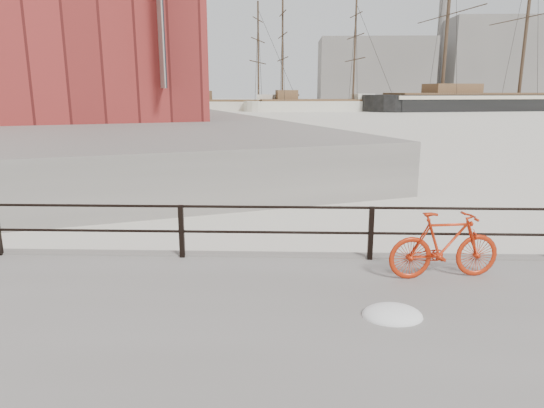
% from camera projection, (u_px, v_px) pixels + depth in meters
% --- Properties ---
extents(far_quay, '(78.44, 148.07, 1.80)m').
position_uv_depth(far_quay, '(78.00, 106.00, 80.27)').
color(far_quay, gray).
rests_on(far_quay, ground).
extents(bicycle, '(1.90, 0.56, 1.13)m').
position_uv_depth(bicycle, '(445.00, 245.00, 7.98)').
color(bicycle, '#B9280C').
rests_on(bicycle, promenade).
extents(barque_black, '(67.57, 34.43, 36.21)m').
position_uv_depth(barque_black, '(517.00, 110.00, 85.60)').
color(barque_black, black).
rests_on(barque_black, ground).
extents(schooner_mid, '(28.29, 15.50, 19.48)m').
position_uv_depth(schooner_mid, '(318.00, 111.00, 82.22)').
color(schooner_mid, beige).
rests_on(schooner_mid, ground).
extents(schooner_left, '(26.22, 15.49, 18.66)m').
position_uv_depth(schooner_left, '(228.00, 110.00, 85.07)').
color(schooner_left, beige).
rests_on(schooner_left, ground).
extents(workboat_near, '(12.78, 11.00, 7.00)m').
position_uv_depth(workboat_near, '(64.00, 129.00, 43.42)').
color(workboat_near, black).
rests_on(workboat_near, ground).
extents(workboat_far, '(10.71, 6.63, 7.00)m').
position_uv_depth(workboat_far, '(93.00, 123.00, 52.45)').
color(workboat_far, black).
rests_on(workboat_far, ground).
extents(apartment_cream, '(24.16, 21.40, 21.20)m').
position_uv_depth(apartment_cream, '(53.00, 25.00, 67.83)').
color(apartment_cream, beige).
rests_on(apartment_cream, far_quay).
extents(apartment_grey, '(26.02, 22.15, 23.20)m').
position_uv_depth(apartment_grey, '(61.00, 34.00, 87.72)').
color(apartment_grey, '#ADADA8').
rests_on(apartment_grey, far_quay).
extents(apartment_brick, '(27.87, 22.90, 21.20)m').
position_uv_depth(apartment_brick, '(67.00, 50.00, 108.98)').
color(apartment_brick, brown).
rests_on(apartment_brick, far_quay).
extents(industrial_west, '(32.00, 18.00, 18.00)m').
position_uv_depth(industrial_west, '(374.00, 71.00, 142.62)').
color(industrial_west, gray).
rests_on(industrial_west, ground).
extents(industrial_mid, '(26.00, 20.00, 24.00)m').
position_uv_depth(industrial_mid, '(488.00, 61.00, 145.66)').
color(industrial_mid, gray).
rests_on(industrial_mid, ground).
extents(smokestack, '(2.80, 2.80, 44.00)m').
position_uv_depth(smokestack, '(442.00, 28.00, 148.66)').
color(smokestack, gray).
rests_on(smokestack, ground).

